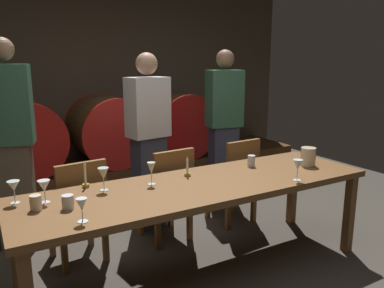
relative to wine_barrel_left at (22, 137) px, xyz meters
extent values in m
plane|color=#3F3A33|center=(0.93, -2.24, -0.82)|extent=(7.59, 7.59, 0.00)
cube|color=#473A2D|center=(0.93, 0.55, 0.55)|extent=(5.84, 0.24, 2.75)
cube|color=#4C2D16|center=(0.93, 0.00, -0.61)|extent=(5.26, 0.90, 0.42)
cylinder|color=brown|center=(0.00, 0.00, 0.00)|extent=(0.81, 0.82, 0.81)
cylinder|color=#9E1411|center=(0.00, -0.42, 0.00)|extent=(0.82, 0.03, 0.82)
cylinder|color=#9E1411|center=(0.00, 0.42, 0.00)|extent=(0.82, 0.03, 0.82)
cylinder|color=#2D2D33|center=(0.00, 0.00, 0.00)|extent=(0.82, 0.04, 0.82)
cylinder|color=brown|center=(0.95, 0.00, 0.00)|extent=(0.81, 0.82, 0.81)
cylinder|color=#B21C16|center=(0.95, -0.42, 0.00)|extent=(0.82, 0.03, 0.82)
cylinder|color=#B21C16|center=(0.95, 0.42, 0.00)|extent=(0.82, 0.03, 0.82)
cylinder|color=#2D2D33|center=(0.95, 0.00, 0.00)|extent=(0.82, 0.04, 0.82)
cylinder|color=#513319|center=(1.86, 0.00, 0.00)|extent=(0.81, 0.82, 0.81)
cylinder|color=maroon|center=(1.86, -0.42, 0.00)|extent=(0.82, 0.03, 0.82)
cylinder|color=maroon|center=(1.86, 0.42, 0.00)|extent=(0.82, 0.03, 0.82)
cylinder|color=#2D2D33|center=(1.86, 0.00, 0.00)|extent=(0.82, 0.04, 0.82)
cube|color=brown|center=(1.01, -2.11, -0.11)|extent=(2.74, 0.80, 0.05)
cube|color=brown|center=(2.30, -2.45, -0.48)|extent=(0.07, 0.07, 0.69)
cube|color=brown|center=(-0.28, -1.77, -0.48)|extent=(0.07, 0.07, 0.69)
cube|color=brown|center=(2.30, -1.77, -0.48)|extent=(0.07, 0.07, 0.69)
cube|color=brown|center=(0.22, -1.42, -0.38)|extent=(0.44, 0.44, 0.04)
cube|color=brown|center=(0.24, -1.60, -0.15)|extent=(0.40, 0.08, 0.42)
cube|color=brown|center=(0.37, -1.24, -0.61)|extent=(0.05, 0.05, 0.42)
cube|color=brown|center=(0.03, -1.27, -0.61)|extent=(0.05, 0.05, 0.42)
cube|color=brown|center=(0.41, -1.57, -0.61)|extent=(0.05, 0.05, 0.42)
cube|color=brown|center=(0.07, -1.61, -0.61)|extent=(0.05, 0.05, 0.42)
cube|color=brown|center=(1.02, -1.42, -0.38)|extent=(0.43, 0.43, 0.04)
cube|color=brown|center=(1.04, -1.60, -0.15)|extent=(0.40, 0.07, 0.42)
cube|color=brown|center=(1.18, -1.24, -0.61)|extent=(0.05, 0.05, 0.42)
cube|color=brown|center=(0.84, -1.27, -0.61)|extent=(0.05, 0.05, 0.42)
cube|color=brown|center=(1.20, -1.58, -0.61)|extent=(0.05, 0.05, 0.42)
cube|color=brown|center=(0.87, -1.61, -0.61)|extent=(0.05, 0.05, 0.42)
cube|color=brown|center=(1.80, -1.40, -0.38)|extent=(0.43, 0.43, 0.04)
cube|color=brown|center=(1.81, -1.58, -0.15)|extent=(0.40, 0.07, 0.42)
cube|color=brown|center=(1.96, -1.21, -0.61)|extent=(0.05, 0.05, 0.42)
cube|color=brown|center=(1.62, -1.24, -0.61)|extent=(0.05, 0.05, 0.42)
cube|color=brown|center=(1.98, -1.55, -0.61)|extent=(0.05, 0.05, 0.42)
cube|color=brown|center=(1.64, -1.58, -0.61)|extent=(0.05, 0.05, 0.42)
cube|color=brown|center=(-0.18, -0.92, -0.35)|extent=(0.34, 0.27, 0.94)
cube|color=#336047|center=(-0.18, -0.92, 0.45)|extent=(0.43, 0.33, 0.67)
sphere|color=#8C664C|center=(-0.18, -0.92, 0.91)|extent=(0.20, 0.20, 0.20)
cube|color=#33384C|center=(1.01, -1.11, -0.36)|extent=(0.33, 0.24, 0.92)
cube|color=silver|center=(1.01, -1.11, 0.38)|extent=(0.41, 0.30, 0.57)
sphere|color=tan|center=(1.01, -1.11, 0.79)|extent=(0.21, 0.21, 0.21)
cube|color=#33384C|center=(2.02, -0.93, -0.37)|extent=(0.33, 0.25, 0.91)
cube|color=#336047|center=(2.02, -0.93, 0.40)|extent=(0.42, 0.30, 0.63)
sphere|color=#8C664C|center=(2.02, -0.93, 0.83)|extent=(0.20, 0.20, 0.20)
cylinder|color=olive|center=(0.23, -1.77, -0.08)|extent=(0.05, 0.05, 0.02)
cylinder|color=#EDE5CC|center=(0.23, -1.77, 0.01)|extent=(0.02, 0.02, 0.15)
cone|color=yellow|center=(0.23, -1.77, 0.10)|extent=(0.01, 0.01, 0.02)
cylinder|color=olive|center=(1.00, -1.90, -0.08)|extent=(0.05, 0.05, 0.02)
cylinder|color=#EDE5CC|center=(1.00, -1.90, 0.00)|extent=(0.02, 0.02, 0.12)
cone|color=yellow|center=(1.00, -1.90, 0.07)|extent=(0.01, 0.01, 0.02)
cylinder|color=beige|center=(2.08, -2.15, -0.01)|extent=(0.13, 0.13, 0.16)
cylinder|color=silver|center=(-0.25, -1.86, -0.09)|extent=(0.06, 0.06, 0.00)
cylinder|color=silver|center=(-0.25, -1.86, -0.04)|extent=(0.01, 0.01, 0.08)
cone|color=silver|center=(-0.25, -1.86, 0.03)|extent=(0.08, 0.08, 0.07)
cylinder|color=white|center=(-0.08, -1.95, -0.09)|extent=(0.06, 0.06, 0.00)
cylinder|color=white|center=(-0.08, -1.95, -0.05)|extent=(0.01, 0.01, 0.07)
cone|color=white|center=(-0.08, -1.95, 0.03)|extent=(0.08, 0.08, 0.07)
cylinder|color=white|center=(0.05, -2.37, -0.09)|extent=(0.06, 0.06, 0.00)
cylinder|color=white|center=(0.05, -2.37, -0.05)|extent=(0.01, 0.01, 0.06)
cone|color=white|center=(0.05, -2.37, 0.02)|extent=(0.06, 0.06, 0.08)
cylinder|color=silver|center=(0.32, -1.91, -0.09)|extent=(0.06, 0.06, 0.00)
cylinder|color=silver|center=(0.32, -1.91, -0.04)|extent=(0.01, 0.01, 0.08)
cone|color=silver|center=(0.32, -1.91, 0.04)|extent=(0.08, 0.08, 0.08)
cylinder|color=silver|center=(0.67, -1.95, -0.09)|extent=(0.06, 0.06, 0.00)
cylinder|color=silver|center=(0.67, -1.95, -0.05)|extent=(0.01, 0.01, 0.08)
cone|color=silver|center=(0.67, -1.95, 0.04)|extent=(0.06, 0.06, 0.09)
cylinder|color=white|center=(1.68, -2.42, -0.09)|extent=(0.06, 0.06, 0.00)
cylinder|color=white|center=(1.68, -2.42, -0.04)|extent=(0.01, 0.01, 0.08)
cone|color=white|center=(1.68, -2.42, 0.04)|extent=(0.07, 0.07, 0.08)
cylinder|color=beige|center=(-0.15, -2.05, -0.04)|extent=(0.07, 0.07, 0.10)
cylinder|color=silver|center=(0.03, -2.13, -0.04)|extent=(0.07, 0.07, 0.09)
cylinder|color=silver|center=(1.63, -1.93, -0.04)|extent=(0.07, 0.07, 0.10)
camera|label=1|loc=(-0.41, -4.44, 0.82)|focal=35.52mm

